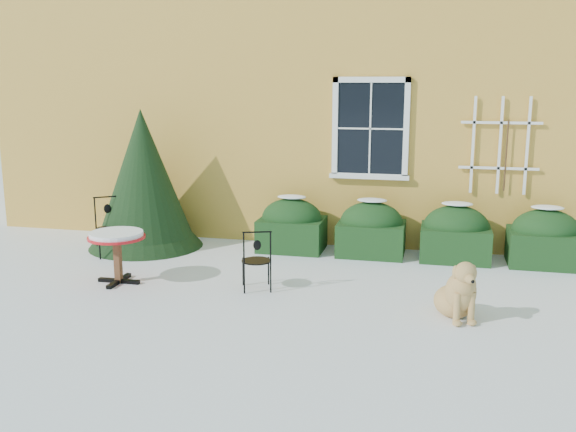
% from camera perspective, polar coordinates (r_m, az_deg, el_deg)
% --- Properties ---
extents(ground, '(80.00, 80.00, 0.00)m').
position_cam_1_polar(ground, '(8.15, -1.62, -7.63)').
color(ground, white).
rests_on(ground, ground).
extents(house, '(12.40, 8.40, 6.40)m').
position_cam_1_polar(house, '(14.56, 5.55, 13.80)').
color(house, '#F0B246').
rests_on(house, ground).
extents(hedge_row, '(4.95, 0.80, 0.91)m').
position_cam_1_polar(hedge_row, '(10.24, 11.04, -1.41)').
color(hedge_row, black).
rests_on(hedge_row, ground).
extents(evergreen_shrub, '(1.89, 1.89, 2.29)m').
position_cam_1_polar(evergreen_shrub, '(10.87, -12.68, 2.08)').
color(evergreen_shrub, black).
rests_on(evergreen_shrub, ground).
extents(bistro_table, '(0.78, 0.78, 0.72)m').
position_cam_1_polar(bistro_table, '(9.02, -14.99, -2.12)').
color(bistro_table, black).
rests_on(bistro_table, ground).
extents(patio_chair_near, '(0.47, 0.47, 0.83)m').
position_cam_1_polar(patio_chair_near, '(8.48, -2.80, -3.89)').
color(patio_chair_near, black).
rests_on(patio_chair_near, ground).
extents(patio_chair_far, '(0.57, 0.57, 0.93)m').
position_cam_1_polar(patio_chair_far, '(10.56, -15.58, -0.90)').
color(patio_chair_far, black).
rests_on(patio_chair_far, ground).
extents(dog, '(0.63, 0.84, 0.75)m').
position_cam_1_polar(dog, '(7.75, 14.93, -6.72)').
color(dog, tan).
rests_on(dog, ground).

